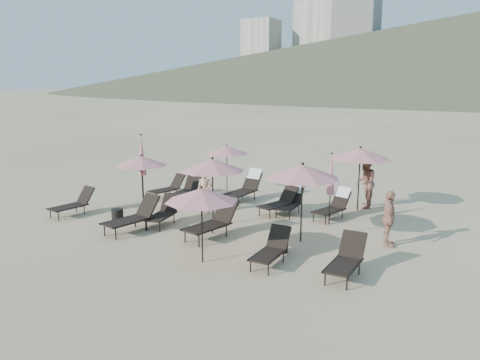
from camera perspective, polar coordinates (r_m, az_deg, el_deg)
The scene contains 27 objects.
ground at distance 13.58m, azimuth -2.83°, elevation -7.67°, with size 800.00×800.00×0.00m, color #D6BA8C.
hotel_skyline at distance 300.02m, azimuth 10.87°, elevation 15.17°, with size 109.00×82.00×55.00m.
lounger_0 at distance 17.28m, azimuth -19.63°, elevation -2.66°, with size 0.81×1.65×0.91m.
lounger_1 at distance 14.85m, azimuth -12.89°, elevation -4.29°, with size 1.01×1.92×1.05m.
lounger_2 at distance 15.38m, azimuth -9.30°, elevation -3.85°, with size 0.90×1.66×0.90m.
lounger_3 at distance 13.93m, azimuth -3.34°, elevation -5.06°, with size 1.02×1.92×1.05m.
lounger_4 at distance 11.95m, azimuth 3.84°, elevation -8.38°, with size 0.63×1.52×0.86m.
lounger_5 at distance 11.48m, azimuth 12.83°, elevation -9.34°, with size 0.64×1.62×0.93m.
lounger_6 at distance 19.05m, azimuth -8.75°, elevation -0.87°, with size 0.95×1.62×0.88m.
lounger_7 at distance 18.45m, azimuth -6.49°, elevation -1.10°, with size 0.85×1.73×0.96m.
lounger_8 at distance 18.28m, azimuth 0.73°, elevation -0.79°, with size 0.81×1.91×1.17m.
lounger_9 at distance 16.52m, azimuth 4.81°, elevation -2.65°, with size 1.03×1.69×0.91m.
lounger_10 at distance 16.54m, azimuth 6.25°, elevation -2.49°, with size 0.70×1.63×0.99m.
lounger_11 at distance 16.17m, azimuth 11.40°, elevation -2.98°, with size 0.98×1.69×1.00m.
umbrella_open_0 at distance 17.05m, azimuth -11.94°, elevation 2.30°, with size 1.89×1.89×2.04m.
umbrella_open_1 at distance 14.76m, azimuth -3.37°, elevation 1.84°, with size 2.08×2.08×2.24m.
umbrella_open_2 at distance 13.30m, azimuth 7.62°, elevation 1.02°, with size 2.17×2.17×2.33m.
umbrella_open_3 at distance 19.71m, azimuth -1.63°, elevation 3.67°, with size 1.85×1.85×1.99m.
umbrella_open_4 at distance 17.11m, azimuth 14.45°, elevation 3.13°, with size 2.18×2.18×2.34m.
umbrella_open_5 at distance 11.68m, azimuth -4.72°, elevation -1.84°, with size 1.87×1.87×2.01m.
umbrella_closed_0 at distance 15.18m, azimuth 11.02°, elevation 0.64°, with size 0.28×0.28×2.37m.
umbrella_closed_1 at distance 17.71m, azimuth -11.89°, elevation 2.90°, with size 0.32×0.32×2.70m.
side_table_0 at distance 15.89m, azimuth -14.71°, elevation -4.27°, with size 0.39×0.39×0.48m, color black.
side_table_1 at distance 12.84m, azimuth 5.09°, elevation -7.76°, with size 0.35×0.35×0.47m, color black.
beachgoer_a at distance 16.48m, azimuth -4.34°, elevation -1.47°, with size 0.56×0.37×1.53m, color tan.
beachgoer_b at distance 17.72m, azimuth 15.00°, elevation -0.30°, with size 0.92×0.72×1.90m, color #A26753.
beachgoer_c at distance 13.73m, azimuth 17.68°, elevation -4.52°, with size 0.94×0.39×1.60m, color tan.
Camera 1 is at (7.01, -10.74, 4.48)m, focal length 35.00 mm.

